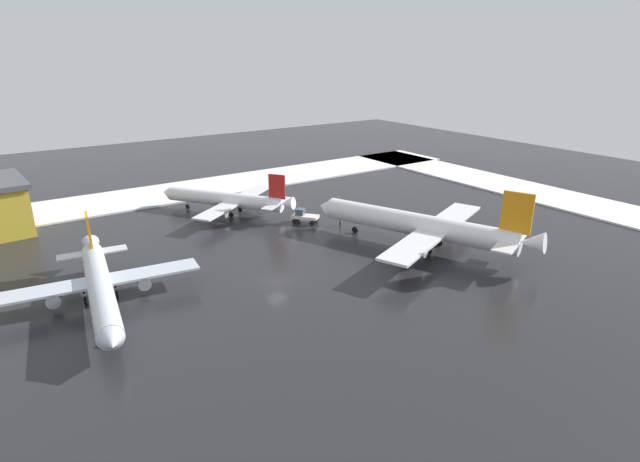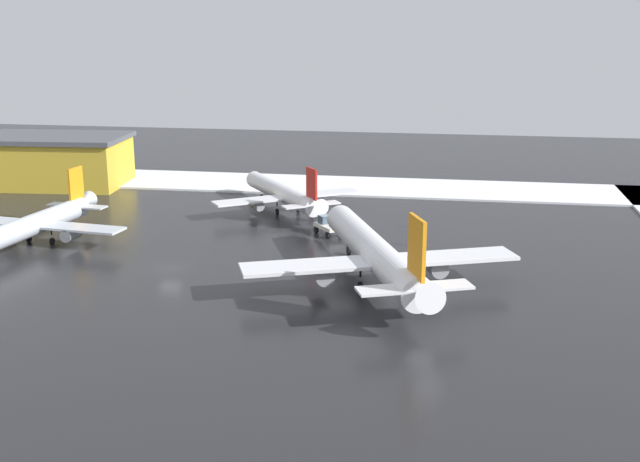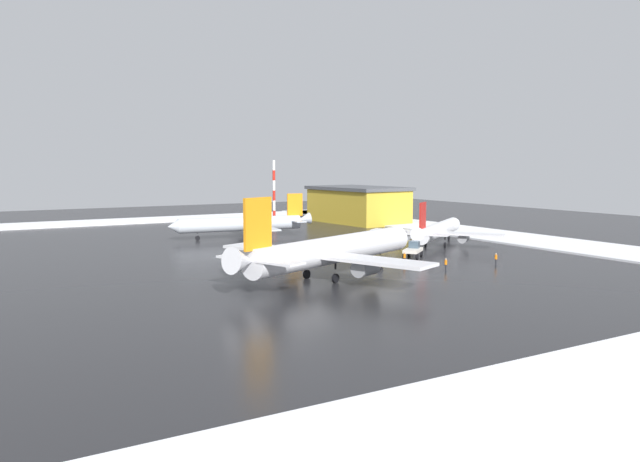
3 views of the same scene
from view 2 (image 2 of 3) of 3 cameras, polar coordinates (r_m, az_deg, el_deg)
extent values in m
plane|color=#232326|center=(95.47, -10.64, -2.60)|extent=(240.00, 240.00, 0.00)
cube|color=white|center=(141.91, -3.76, 3.41)|extent=(152.00, 16.00, 0.34)
cylinder|color=white|center=(88.13, 3.80, -1.42)|extent=(14.58, 29.60, 3.46)
cone|color=white|center=(103.52, 1.28, 1.07)|extent=(3.96, 3.49, 3.28)
cone|color=white|center=(72.84, 7.43, -4.53)|extent=(4.08, 4.47, 3.36)
cube|color=white|center=(83.48, -1.14, -2.54)|extent=(13.94, 9.08, 0.37)
cylinder|color=gray|center=(84.66, 0.15, -3.01)|extent=(3.18, 3.97, 2.03)
cube|color=white|center=(88.09, 9.57, -1.81)|extent=(13.94, 9.08, 0.37)
cylinder|color=gray|center=(88.12, 8.19, -2.44)|extent=(3.18, 3.97, 2.03)
cube|color=orange|center=(73.89, 6.90, -1.17)|extent=(1.86, 3.91, 5.70)
cube|color=white|center=(74.35, 4.52, -4.21)|extent=(5.52, 4.27, 0.24)
cube|color=white|center=(76.27, 8.93, -3.85)|extent=(5.52, 4.27, 0.24)
cylinder|color=black|center=(98.46, 2.07, -0.58)|extent=(0.24, 0.24, 0.71)
cylinder|color=black|center=(98.86, 2.06, -1.40)|extent=(0.75, 1.17, 1.12)
cylinder|color=black|center=(85.19, 2.90, -3.06)|extent=(0.24, 0.24, 0.71)
cylinder|color=black|center=(85.65, 2.88, -3.99)|extent=(0.75, 1.17, 1.12)
cylinder|color=black|center=(86.42, 5.77, -2.85)|extent=(0.24, 0.24, 0.71)
cylinder|color=black|center=(86.88, 5.74, -3.78)|extent=(0.75, 1.17, 1.12)
cylinder|color=white|center=(121.91, -2.76, 2.76)|extent=(15.58, 20.59, 2.64)
cone|color=white|center=(133.37, -4.86, 3.77)|extent=(3.13, 2.97, 2.51)
cone|color=white|center=(110.44, -0.19, 1.75)|extent=(3.43, 3.56, 2.57)
cube|color=white|center=(117.55, -5.18, 2.14)|extent=(10.23, 8.61, 0.28)
cylinder|color=gray|center=(118.61, -4.53, 1.89)|extent=(2.79, 3.06, 1.55)
cube|color=white|center=(122.45, 0.42, 2.71)|extent=(10.23, 8.61, 0.28)
cylinder|color=gray|center=(122.30, -0.31, 2.33)|extent=(2.79, 3.06, 1.55)
cube|color=red|center=(111.48, -0.60, 3.39)|extent=(2.02, 2.70, 4.35)
cube|color=white|center=(111.32, -1.72, 1.77)|extent=(4.21, 3.80, 0.19)
cube|color=white|center=(113.23, 0.44, 2.00)|extent=(4.21, 3.80, 0.19)
cylinder|color=black|center=(129.55, -4.16, 2.93)|extent=(0.19, 0.19, 0.54)
cylinder|color=black|center=(129.79, -4.15, 2.44)|extent=(0.71, 0.86, 0.85)
cylinder|color=black|center=(119.41, -3.07, 1.92)|extent=(0.19, 0.19, 0.54)
cylinder|color=black|center=(119.67, -3.06, 1.40)|extent=(0.71, 0.86, 0.85)
cylinder|color=black|center=(120.73, -1.57, 2.08)|extent=(0.19, 0.19, 0.54)
cylinder|color=black|center=(120.98, -1.57, 1.56)|extent=(0.71, 0.86, 0.85)
cylinder|color=silver|center=(107.55, -20.10, 0.26)|extent=(5.75, 24.14, 2.72)
cone|color=silver|center=(117.85, -16.35, 2.02)|extent=(2.66, 3.13, 2.64)
cube|color=silver|center=(105.78, -16.47, 0.19)|extent=(10.76, 4.81, 0.29)
cylinder|color=gray|center=(106.53, -17.28, -0.21)|extent=(1.93, 2.90, 1.60)
cylinder|color=gray|center=(112.31, -21.48, 0.17)|extent=(1.93, 2.90, 1.60)
cube|color=orange|center=(115.69, -16.97, 3.25)|extent=(0.69, 3.21, 4.48)
cube|color=silver|center=(114.90, -15.90, 1.66)|extent=(4.07, 2.55, 0.19)
cube|color=silver|center=(117.53, -17.88, 1.79)|extent=(4.07, 2.55, 0.19)
cylinder|color=black|center=(108.68, -18.56, -0.11)|extent=(0.19, 0.19, 0.56)
cylinder|color=black|center=(108.97, -18.51, -0.70)|extent=(0.39, 0.91, 0.88)
cylinder|color=black|center=(110.73, -20.05, 0.02)|extent=(0.19, 0.19, 0.56)
cylinder|color=black|center=(111.01, -19.99, -0.55)|extent=(0.39, 0.91, 0.88)
cube|color=silver|center=(107.90, 0.60, 0.32)|extent=(4.58, 4.97, 0.50)
cube|color=#3F5160|center=(108.48, 0.36, 0.84)|extent=(2.05, 2.03, 1.10)
cylinder|color=black|center=(108.97, -0.28, 0.09)|extent=(0.81, 0.90, 0.90)
cylinder|color=black|center=(109.90, 0.63, 0.21)|extent=(0.81, 0.90, 0.90)
cylinder|color=black|center=(106.25, 0.56, -0.30)|extent=(0.81, 0.90, 0.90)
cylinder|color=black|center=(107.21, 1.48, -0.16)|extent=(0.81, 0.90, 0.90)
cylinder|color=black|center=(102.90, 2.35, -0.83)|extent=(0.16, 0.16, 0.85)
cylinder|color=black|center=(102.97, 2.45, -0.82)|extent=(0.16, 0.16, 0.85)
cylinder|color=orange|center=(102.74, 2.41, -0.43)|extent=(0.36, 0.36, 0.62)
sphere|color=tan|center=(102.63, 2.41, -0.20)|extent=(0.24, 0.24, 0.24)
cylinder|color=black|center=(103.50, 6.57, -0.82)|extent=(0.16, 0.16, 0.85)
cylinder|color=black|center=(103.34, 6.64, -0.85)|extent=(0.16, 0.16, 0.85)
cylinder|color=orange|center=(103.22, 6.62, -0.44)|extent=(0.36, 0.36, 0.62)
sphere|color=tan|center=(103.11, 6.62, -0.21)|extent=(0.24, 0.24, 0.24)
cylinder|color=black|center=(112.45, 6.87, 0.43)|extent=(0.16, 0.16, 0.85)
cylinder|color=black|center=(112.62, 6.82, 0.46)|extent=(0.16, 0.16, 0.85)
cylinder|color=orange|center=(112.36, 6.86, 0.81)|extent=(0.36, 0.36, 0.62)
sphere|color=tan|center=(112.25, 6.87, 1.02)|extent=(0.24, 0.24, 0.24)
cube|color=gold|center=(147.26, -18.36, 4.62)|extent=(24.97, 15.75, 8.00)
cube|color=#4C4F54|center=(146.61, -18.50, 6.31)|extent=(26.05, 16.82, 0.80)
camera|label=1|loc=(69.53, -52.82, 9.28)|focal=28.00mm
camera|label=3|loc=(73.60, 61.52, -3.84)|focal=35.00mm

